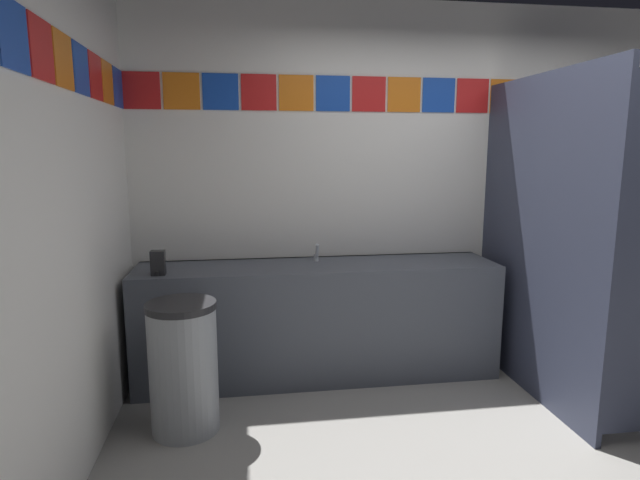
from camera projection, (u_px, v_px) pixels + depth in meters
The scene contains 9 objects.
ground_plane at pixel (539, 471), 2.67m from camera, with size 10.04×10.04×0.00m, color gray.
wall_back at pixel (433, 185), 4.05m from camera, with size 4.56×0.09×2.71m.
wall_side at pixel (32, 217), 2.10m from camera, with size 0.09×3.22×2.71m.
vanity_counter at pixel (318, 319), 3.76m from camera, with size 2.55×0.56×0.83m.
faucet_center at pixel (316, 255), 3.77m from camera, with size 0.04×0.10×0.14m.
soap_dispenser at pixel (158, 263), 3.36m from camera, with size 0.09×0.09×0.16m.
stall_divider at pixel (585, 245), 3.18m from camera, with size 0.92×1.48×2.11m.
toilet at pixel (571, 328), 3.91m from camera, with size 0.39×0.49×0.74m.
trash_bin at pixel (184, 367), 3.01m from camera, with size 0.40×0.40×0.78m.
Camera 1 is at (-1.47, -2.24, 1.63)m, focal length 29.14 mm.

